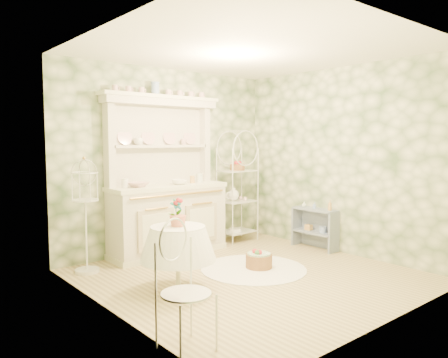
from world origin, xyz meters
TOP-DOWN VIEW (x-y plane):
  - floor at (0.00, 0.00)m, footprint 3.60×3.60m
  - ceiling at (0.00, 0.00)m, footprint 3.60×3.60m
  - wall_left at (-1.80, 0.00)m, footprint 3.60×3.60m
  - wall_right at (1.80, 0.00)m, footprint 3.60×3.60m
  - wall_back at (0.00, 1.80)m, footprint 3.60×3.60m
  - wall_front at (0.00, -1.80)m, footprint 3.60×3.60m
  - kitchen_dresser at (-0.20, 1.52)m, footprint 1.87×0.61m
  - bakers_rack at (1.13, 1.51)m, footprint 0.57×0.42m
  - side_shelf at (1.68, 0.35)m, footprint 0.34×0.71m
  - round_table at (-0.97, 0.13)m, footprint 0.68×0.68m
  - cafe_chair at (-1.68, -1.04)m, footprint 0.56×0.56m
  - birdcage_stand at (-1.47, 1.41)m, footprint 0.33×0.33m
  - floor_basket at (0.29, 0.15)m, footprint 0.37×0.37m
  - lace_rug at (0.22, 0.17)m, footprint 1.76×1.76m
  - bowl_floral at (-0.68, 1.51)m, footprint 0.36×0.36m
  - bowl_white at (-0.06, 1.43)m, footprint 0.24×0.24m
  - cup_left at (-0.57, 1.68)m, footprint 0.14×0.14m
  - cup_right at (0.19, 1.68)m, footprint 0.12×0.12m
  - potted_geranium at (-0.95, 0.18)m, footprint 0.16×0.12m
  - bottle_amber at (1.68, 0.08)m, footprint 0.08×0.08m
  - bottle_blue at (1.66, 0.35)m, footprint 0.06×0.06m
  - bottle_glass at (1.66, 0.55)m, footprint 0.08×0.08m

SIDE VIEW (x-z plane):
  - floor at x=0.00m, z-range 0.00..0.00m
  - lace_rug at x=0.22m, z-range 0.00..0.01m
  - floor_basket at x=0.29m, z-range 0.00..0.23m
  - side_shelf at x=1.68m, z-range 0.00..0.59m
  - round_table at x=-0.97m, z-range 0.00..0.75m
  - cafe_chair at x=-1.68m, z-range 0.00..0.97m
  - bottle_glass at x=1.66m, z-range 0.60..0.69m
  - bottle_blue at x=1.66m, z-range 0.60..0.70m
  - birdcage_stand at x=-1.47m, z-range 0.00..1.33m
  - bottle_amber at x=1.68m, z-range 0.60..0.76m
  - potted_geranium at x=-0.95m, z-range 0.71..0.99m
  - bakers_rack at x=1.13m, z-range 0.00..1.76m
  - bowl_floral at x=-0.68m, z-range 0.98..1.05m
  - bowl_white at x=-0.06m, z-range 0.98..1.05m
  - kitchen_dresser at x=-0.20m, z-range 0.00..2.29m
  - wall_left at x=-1.80m, z-range 1.35..1.35m
  - wall_right at x=1.80m, z-range 1.35..1.35m
  - wall_back at x=0.00m, z-range 1.35..1.35m
  - wall_front at x=0.00m, z-range 1.35..1.35m
  - cup_left at x=-0.57m, z-range 1.56..1.66m
  - cup_right at x=0.19m, z-range 1.57..1.65m
  - ceiling at x=0.00m, z-range 2.70..2.70m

